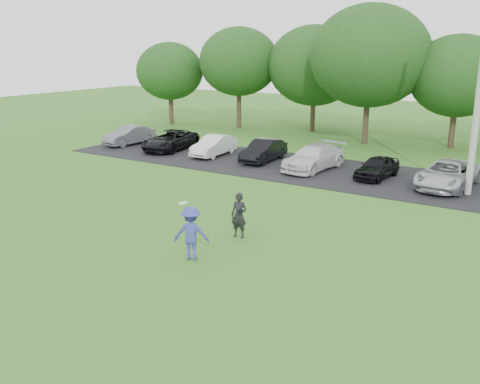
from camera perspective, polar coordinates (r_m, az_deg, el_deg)
The scene contains 6 objects.
ground at distance 16.07m, azimuth -6.77°, elevation -7.31°, with size 100.00×100.00×0.00m, color #376D1F.
parking_lot at distance 26.90m, azimuth 10.93°, elevation 1.94°, with size 32.00×6.50×0.03m, color black.
frisbee_player at distance 15.87m, azimuth -5.23°, elevation -4.38°, with size 1.22×1.03×1.79m.
camera_bystander at distance 17.59m, azimuth -0.10°, elevation -2.51°, with size 0.59×0.45×1.52m.
parked_cars at distance 26.80m, azimuth 10.88°, elevation 3.20°, with size 30.63×4.79×1.23m.
tree_row at distance 35.10m, azimuth 19.81°, elevation 12.53°, with size 42.39×9.85×8.64m.
Camera 1 is at (9.48, -11.40, 6.21)m, focal length 40.00 mm.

